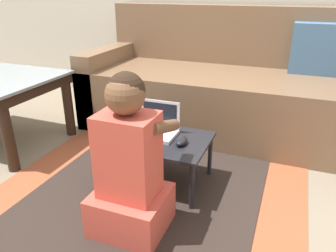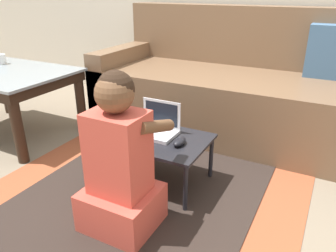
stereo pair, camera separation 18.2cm
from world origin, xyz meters
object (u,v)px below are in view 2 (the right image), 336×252
at_px(computer_mouse, 179,142).
at_px(cup_on_table, 1,59).
at_px(person_seated, 120,166).
at_px(coffee_table, 5,80).
at_px(laptop, 156,128).
at_px(laptop_desk, 156,142).
at_px(couch, 235,90).

relative_size(computer_mouse, cup_on_table, 1.37).
height_order(computer_mouse, cup_on_table, cup_on_table).
bearing_deg(person_seated, coffee_table, 160.13).
relative_size(laptop, computer_mouse, 2.28).
bearing_deg(laptop_desk, computer_mouse, -8.40).
relative_size(laptop, cup_on_table, 3.13).
xyz_separation_m(couch, cup_on_table, (-1.67, -0.75, 0.22)).
xyz_separation_m(coffee_table, computer_mouse, (1.47, -0.11, -0.12)).
distance_m(couch, computer_mouse, 1.00).
distance_m(computer_mouse, cup_on_table, 1.70).
relative_size(couch, cup_on_table, 27.17).
relative_size(laptop_desk, laptop, 2.47).
bearing_deg(laptop_desk, cup_on_table, 171.53).
distance_m(computer_mouse, person_seated, 0.40).
distance_m(couch, laptop_desk, 0.99).
bearing_deg(cup_on_table, computer_mouse, -8.46).
xyz_separation_m(couch, laptop, (-0.17, -0.93, 0.00)).
distance_m(coffee_table, computer_mouse, 1.48).
bearing_deg(person_seated, couch, 85.62).
distance_m(coffee_table, laptop_desk, 1.33).
bearing_deg(laptop, coffee_table, 178.07).
bearing_deg(laptop_desk, coffee_table, 176.22).
height_order(couch, coffee_table, couch).
bearing_deg(cup_on_table, couch, 24.19).
distance_m(laptop_desk, person_seated, 0.41).
xyz_separation_m(coffee_table, person_seated, (1.36, -0.49, -0.10)).
xyz_separation_m(couch, computer_mouse, (0.00, -1.00, -0.01)).
bearing_deg(couch, laptop_desk, -99.02).
relative_size(laptop_desk, cup_on_table, 7.73).
relative_size(coffee_table, cup_on_table, 12.86).
relative_size(couch, laptop, 8.68).
xyz_separation_m(laptop_desk, laptop, (-0.02, 0.04, 0.06)).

